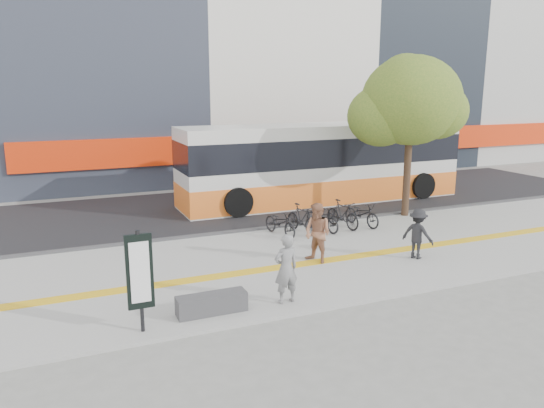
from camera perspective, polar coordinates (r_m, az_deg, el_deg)
name	(u,v)px	position (r m, az deg, el deg)	size (l,w,h in m)	color
ground	(293,282)	(14.16, 2.26, -8.50)	(120.00, 120.00, 0.00)	slate
sidewalk	(271,264)	(15.43, -0.14, -6.52)	(40.00, 7.00, 0.08)	gray
tactile_strip	(278,267)	(14.98, 0.61, -6.93)	(40.00, 0.45, 0.01)	gold
street	(201,210)	(22.26, -7.71, -0.64)	(40.00, 8.00, 0.06)	black
curb	(232,233)	(18.54, -4.38, -3.14)	(40.00, 0.25, 0.14)	#3B3B3E
bench	(212,304)	(12.14, -6.58, -10.73)	(1.60, 0.45, 0.45)	#3B3B3E
signboard	(140,273)	(11.16, -14.22, -7.33)	(0.55, 0.10, 2.20)	black
street_tree	(409,103)	(21.12, 14.67, 10.65)	(4.40, 3.80, 6.31)	#332017
bus	(323,165)	(23.53, 5.55, 4.22)	(12.91, 3.06, 3.44)	silver
bicycle_row	(323,217)	(18.73, 5.53, -1.46)	(4.23, 1.83, 1.02)	black
seated_woman	(286,269)	(12.41, 1.53, -7.05)	(0.62, 0.40, 1.69)	black
pedestrian_tan	(318,233)	(15.24, 4.98, -3.18)	(0.85, 0.67, 1.76)	#976347
pedestrian_dark	(418,234)	(16.17, 15.59, -3.15)	(0.97, 0.56, 1.51)	black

